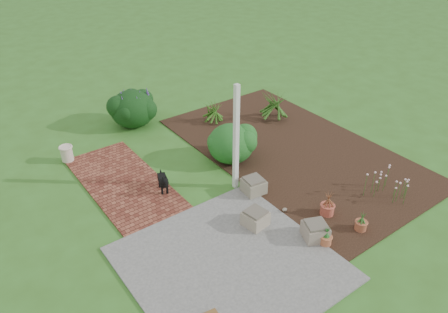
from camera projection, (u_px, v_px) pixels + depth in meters
ground at (227, 193)px, 9.75m from camera, size 80.00×80.00×0.00m
concrete_patio at (230, 263)px, 7.91m from camera, size 3.50×3.50×0.04m
brick_path at (123, 182)px, 10.09m from camera, size 1.60×3.50×0.04m
garden_bed at (293, 150)px, 11.35m from camera, size 4.00×7.00×0.03m
veranda_post at (236, 139)px, 9.32m from camera, size 0.10×0.10×2.50m
stone_trough_near at (315, 231)px, 8.40m from camera, size 0.58×0.58×0.30m
stone_trough_mid at (255, 219)px, 8.72m from camera, size 0.50×0.50×0.29m
stone_trough_far at (254, 186)px, 9.67m from camera, size 0.50×0.50×0.30m
black_dog at (163, 181)px, 9.60m from camera, size 0.28×0.56×0.49m
cream_ceramic_urn at (67, 154)px, 10.77m from camera, size 0.36×0.36×0.39m
evergreen_shrub at (231, 143)px, 10.66m from camera, size 1.46×1.46×0.97m
agapanthus_clump_back at (273, 103)px, 12.62m from camera, size 1.36×1.36×0.98m
agapanthus_clump_front at (213, 110)px, 12.49m from camera, size 1.02×1.02×0.76m
pink_flower_patch at (388, 186)px, 9.45m from camera, size 1.06×1.06×0.56m
terracotta_pot_bronze at (327, 209)px, 9.04m from camera, size 0.34×0.34×0.23m
terracotta_pot_small_left at (361, 225)px, 8.64m from camera, size 0.30×0.30×0.19m
terracotta_pot_small_right at (326, 240)px, 8.28m from camera, size 0.24×0.24×0.19m
purple_flowering_bush at (132, 108)px, 12.31m from camera, size 1.58×1.58×1.07m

